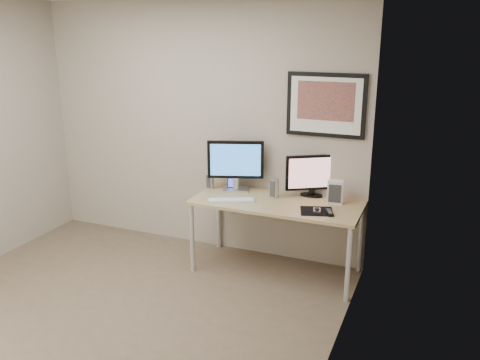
% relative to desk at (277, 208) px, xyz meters
% --- Properties ---
extents(floor, '(3.60, 3.60, 0.00)m').
position_rel_desk_xyz_m(floor, '(-1.00, -1.35, -0.66)').
color(floor, brown).
rests_on(floor, ground).
extents(room, '(3.60, 3.60, 3.60)m').
position_rel_desk_xyz_m(room, '(-1.00, -0.90, 0.98)').
color(room, white).
rests_on(room, ground).
extents(desk, '(1.60, 0.70, 0.73)m').
position_rel_desk_xyz_m(desk, '(0.00, 0.00, 0.00)').
color(desk, olive).
rests_on(desk, floor).
extents(framed_art, '(0.75, 0.04, 0.60)m').
position_rel_desk_xyz_m(framed_art, '(0.35, 0.33, 0.96)').
color(framed_art, black).
rests_on(framed_art, room).
extents(monitor_large, '(0.54, 0.26, 0.51)m').
position_rel_desk_xyz_m(monitor_large, '(-0.50, 0.16, 0.35)').
color(monitor_large, '#BCBCC1').
rests_on(monitor_large, desk).
extents(monitor_tv, '(0.47, 0.30, 0.42)m').
position_rel_desk_xyz_m(monitor_tv, '(0.26, 0.27, 0.29)').
color(monitor_tv, black).
rests_on(monitor_tv, desk).
extents(speaker_left, '(0.08, 0.08, 0.16)m').
position_rel_desk_xyz_m(speaker_left, '(-0.76, 0.12, 0.15)').
color(speaker_left, '#BCBCC1').
rests_on(speaker_left, desk).
extents(speaker_right, '(0.10, 0.10, 0.19)m').
position_rel_desk_xyz_m(speaker_right, '(-0.06, 0.10, 0.16)').
color(speaker_right, '#BCBCC1').
rests_on(speaker_right, desk).
extents(phone_dock, '(0.08, 0.08, 0.13)m').
position_rel_desk_xyz_m(phone_dock, '(-0.56, 0.17, 0.13)').
color(phone_dock, black).
rests_on(phone_dock, desk).
extents(keyboard, '(0.46, 0.30, 0.02)m').
position_rel_desk_xyz_m(keyboard, '(-0.41, -0.15, 0.07)').
color(keyboard, silver).
rests_on(keyboard, desk).
extents(mousepad, '(0.35, 0.33, 0.00)m').
position_rel_desk_xyz_m(mousepad, '(0.42, -0.13, 0.07)').
color(mousepad, black).
rests_on(mousepad, desk).
extents(mouse, '(0.08, 0.11, 0.03)m').
position_rel_desk_xyz_m(mouse, '(0.42, -0.13, 0.09)').
color(mouse, black).
rests_on(mouse, mousepad).
extents(remote, '(0.12, 0.19, 0.02)m').
position_rel_desk_xyz_m(remote, '(0.54, -0.13, 0.08)').
color(remote, black).
rests_on(remote, desk).
extents(fan_unit, '(0.16, 0.12, 0.22)m').
position_rel_desk_xyz_m(fan_unit, '(0.52, 0.16, 0.18)').
color(fan_unit, silver).
rests_on(fan_unit, desk).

